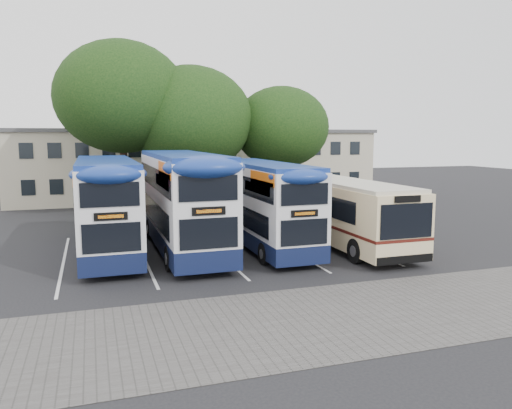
{
  "coord_description": "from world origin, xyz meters",
  "views": [
    {
      "loc": [
        -9.42,
        -18.36,
        5.56
      ],
      "look_at": [
        -1.67,
        5.0,
        2.2
      ],
      "focal_mm": 35.0,
      "sensor_mm": 36.0,
      "label": 1
    }
  ],
  "objects_px": {
    "tree_left": "(121,97)",
    "tree_mid": "(191,119)",
    "bus_single": "(341,208)",
    "lamp_post": "(287,142)",
    "tree_right": "(281,127)",
    "bus_dd_left": "(106,202)",
    "bus_dd_right": "(263,201)",
    "bus_dd_mid": "(182,197)"
  },
  "relations": [
    {
      "from": "tree_left",
      "to": "tree_mid",
      "type": "height_order",
      "value": "tree_left"
    },
    {
      "from": "bus_single",
      "to": "lamp_post",
      "type": "bearing_deg",
      "value": 78.32
    },
    {
      "from": "tree_mid",
      "to": "tree_right",
      "type": "height_order",
      "value": "tree_mid"
    },
    {
      "from": "bus_dd_left",
      "to": "bus_dd_right",
      "type": "xyz_separation_m",
      "value": [
        7.5,
        -1.12,
        -0.12
      ]
    },
    {
      "from": "tree_right",
      "to": "bus_dd_mid",
      "type": "bearing_deg",
      "value": -130.66
    },
    {
      "from": "tree_right",
      "to": "bus_dd_left",
      "type": "height_order",
      "value": "tree_right"
    },
    {
      "from": "tree_left",
      "to": "bus_single",
      "type": "relative_size",
      "value": 1.07
    },
    {
      "from": "tree_left",
      "to": "bus_dd_right",
      "type": "xyz_separation_m",
      "value": [
        5.94,
        -12.36,
        -5.87
      ]
    },
    {
      "from": "bus_dd_left",
      "to": "bus_single",
      "type": "xyz_separation_m",
      "value": [
        11.58,
        -1.69,
        -0.58
      ]
    },
    {
      "from": "tree_mid",
      "to": "bus_single",
      "type": "bearing_deg",
      "value": -66.95
    },
    {
      "from": "lamp_post",
      "to": "tree_right",
      "type": "height_order",
      "value": "tree_right"
    },
    {
      "from": "bus_dd_right",
      "to": "bus_single",
      "type": "xyz_separation_m",
      "value": [
        4.08,
        -0.57,
        -0.46
      ]
    },
    {
      "from": "tree_mid",
      "to": "bus_dd_right",
      "type": "height_order",
      "value": "tree_mid"
    },
    {
      "from": "bus_dd_mid",
      "to": "bus_single",
      "type": "height_order",
      "value": "bus_dd_mid"
    },
    {
      "from": "bus_dd_mid",
      "to": "bus_single",
      "type": "distance_m",
      "value": 8.16
    },
    {
      "from": "lamp_post",
      "to": "tree_mid",
      "type": "relative_size",
      "value": 0.86
    },
    {
      "from": "bus_dd_mid",
      "to": "bus_dd_right",
      "type": "height_order",
      "value": "bus_dd_mid"
    },
    {
      "from": "bus_dd_left",
      "to": "tree_left",
      "type": "bearing_deg",
      "value": 82.11
    },
    {
      "from": "bus_dd_left",
      "to": "bus_dd_right",
      "type": "bearing_deg",
      "value": -8.52
    },
    {
      "from": "bus_dd_right",
      "to": "bus_single",
      "type": "bearing_deg",
      "value": -7.93
    },
    {
      "from": "tree_mid",
      "to": "bus_dd_left",
      "type": "bearing_deg",
      "value": -119.96
    },
    {
      "from": "tree_right",
      "to": "bus_dd_left",
      "type": "bearing_deg",
      "value": -141.22
    },
    {
      "from": "lamp_post",
      "to": "bus_dd_right",
      "type": "height_order",
      "value": "lamp_post"
    },
    {
      "from": "bus_dd_right",
      "to": "lamp_post",
      "type": "bearing_deg",
      "value": 63.93
    },
    {
      "from": "lamp_post",
      "to": "bus_dd_left",
      "type": "height_order",
      "value": "lamp_post"
    },
    {
      "from": "tree_mid",
      "to": "tree_right",
      "type": "xyz_separation_m",
      "value": [
        6.68,
        -0.45,
        -0.55
      ]
    },
    {
      "from": "tree_mid",
      "to": "bus_dd_left",
      "type": "xyz_separation_m",
      "value": [
        -6.25,
        -10.84,
        -4.31
      ]
    },
    {
      "from": "lamp_post",
      "to": "bus_dd_right",
      "type": "distance_m",
      "value": 16.78
    },
    {
      "from": "tree_right",
      "to": "lamp_post",
      "type": "bearing_deg",
      "value": 61.22
    },
    {
      "from": "bus_dd_left",
      "to": "bus_single",
      "type": "bearing_deg",
      "value": -8.31
    },
    {
      "from": "lamp_post",
      "to": "bus_single",
      "type": "relative_size",
      "value": 0.81
    },
    {
      "from": "tree_right",
      "to": "bus_dd_left",
      "type": "relative_size",
      "value": 0.86
    },
    {
      "from": "bus_dd_mid",
      "to": "bus_single",
      "type": "bearing_deg",
      "value": -8.16
    },
    {
      "from": "tree_mid",
      "to": "bus_dd_mid",
      "type": "height_order",
      "value": "tree_mid"
    },
    {
      "from": "tree_right",
      "to": "bus_dd_right",
      "type": "height_order",
      "value": "tree_right"
    },
    {
      "from": "tree_mid",
      "to": "bus_dd_mid",
      "type": "xyz_separation_m",
      "value": [
        -2.71,
        -11.38,
        -4.16
      ]
    },
    {
      "from": "tree_left",
      "to": "bus_dd_left",
      "type": "bearing_deg",
      "value": -97.89
    },
    {
      "from": "tree_mid",
      "to": "bus_single",
      "type": "xyz_separation_m",
      "value": [
        5.33,
        -12.53,
        -4.89
      ]
    },
    {
      "from": "lamp_post",
      "to": "tree_right",
      "type": "bearing_deg",
      "value": -118.78
    },
    {
      "from": "bus_dd_left",
      "to": "bus_dd_right",
      "type": "height_order",
      "value": "bus_dd_left"
    },
    {
      "from": "lamp_post",
      "to": "bus_dd_left",
      "type": "xyz_separation_m",
      "value": [
        -14.78,
        -13.75,
        -2.61
      ]
    },
    {
      "from": "tree_left",
      "to": "bus_dd_left",
      "type": "xyz_separation_m",
      "value": [
        -1.56,
        -11.24,
        -5.75
      ]
    }
  ]
}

